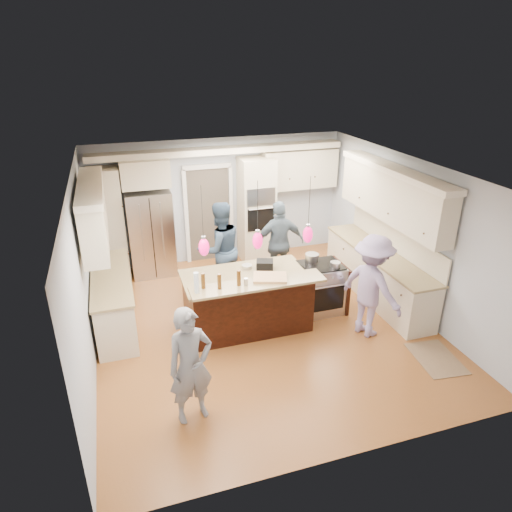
% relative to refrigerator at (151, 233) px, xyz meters
% --- Properties ---
extents(ground_plane, '(6.00, 6.00, 0.00)m').
position_rel_refrigerator_xyz_m(ground_plane, '(1.55, -2.64, -0.90)').
color(ground_plane, '#B06330').
rests_on(ground_plane, ground).
extents(room_shell, '(5.54, 6.04, 2.72)m').
position_rel_refrigerator_xyz_m(room_shell, '(1.55, -2.64, 0.92)').
color(room_shell, '#B2BCC6').
rests_on(room_shell, ground).
extents(refrigerator, '(0.90, 0.70, 1.80)m').
position_rel_refrigerator_xyz_m(refrigerator, '(0.00, 0.00, 0.00)').
color(refrigerator, '#B7B7BC').
rests_on(refrigerator, ground).
extents(oven_column, '(0.72, 0.69, 2.30)m').
position_rel_refrigerator_xyz_m(oven_column, '(2.30, 0.03, 0.25)').
color(oven_column, beige).
rests_on(oven_column, ground).
extents(back_upper_cabinets, '(5.30, 0.61, 2.54)m').
position_rel_refrigerator_xyz_m(back_upper_cabinets, '(0.80, 0.12, 0.77)').
color(back_upper_cabinets, beige).
rests_on(back_upper_cabinets, ground).
extents(right_counter_run, '(0.64, 3.10, 2.51)m').
position_rel_refrigerator_xyz_m(right_counter_run, '(3.99, -2.34, 0.16)').
color(right_counter_run, beige).
rests_on(right_counter_run, ground).
extents(left_cabinets, '(0.64, 2.30, 2.51)m').
position_rel_refrigerator_xyz_m(left_cabinets, '(-0.89, -1.84, 0.16)').
color(left_cabinets, beige).
rests_on(left_cabinets, ground).
extents(kitchen_island, '(2.10, 1.46, 1.12)m').
position_rel_refrigerator_xyz_m(kitchen_island, '(1.30, -2.57, -0.41)').
color(kitchen_island, black).
rests_on(kitchen_island, ground).
extents(island_range, '(0.82, 0.71, 0.92)m').
position_rel_refrigerator_xyz_m(island_range, '(2.71, -2.49, -0.44)').
color(island_range, '#B7B7BC').
rests_on(island_range, ground).
extents(pendant_lights, '(1.75, 0.15, 1.03)m').
position_rel_refrigerator_xyz_m(pendant_lights, '(1.30, -3.15, 0.90)').
color(pendant_lights, black).
rests_on(pendant_lights, ground).
extents(person_bar_end, '(0.64, 0.49, 1.59)m').
position_rel_refrigerator_xyz_m(person_bar_end, '(0.02, -4.44, -0.11)').
color(person_bar_end, slate).
rests_on(person_bar_end, ground).
extents(person_far_left, '(1.03, 0.88, 1.85)m').
position_rel_refrigerator_xyz_m(person_far_left, '(1.15, -1.31, 0.03)').
color(person_far_left, '#31465F').
rests_on(person_far_left, ground).
extents(person_far_right, '(1.02, 0.46, 1.72)m').
position_rel_refrigerator_xyz_m(person_far_right, '(2.38, -1.23, -0.04)').
color(person_far_right, slate).
rests_on(person_far_right, ground).
extents(person_range_side, '(1.01, 1.29, 1.75)m').
position_rel_refrigerator_xyz_m(person_range_side, '(3.15, -3.41, -0.02)').
color(person_range_side, '#9786B4').
rests_on(person_range_side, ground).
extents(floor_rug, '(0.72, 0.97, 0.01)m').
position_rel_refrigerator_xyz_m(floor_rug, '(3.80, -4.39, -0.89)').
color(floor_rug, '#8D714D').
rests_on(floor_rug, ground).
extents(water_bottle, '(0.09, 0.09, 0.32)m').
position_rel_refrigerator_xyz_m(water_bottle, '(0.35, -3.20, 0.38)').
color(water_bottle, silver).
rests_on(water_bottle, kitchen_island).
extents(beer_bottle_a, '(0.06, 0.06, 0.25)m').
position_rel_refrigerator_xyz_m(beer_bottle_a, '(0.47, -3.10, 0.34)').
color(beer_bottle_a, '#4D2D0D').
rests_on(beer_bottle_a, kitchen_island).
extents(beer_bottle_b, '(0.07, 0.07, 0.24)m').
position_rel_refrigerator_xyz_m(beer_bottle_b, '(0.70, -3.19, 0.34)').
color(beer_bottle_b, '#4D2D0D').
rests_on(beer_bottle_b, kitchen_island).
extents(beer_bottle_c, '(0.08, 0.08, 0.25)m').
position_rel_refrigerator_xyz_m(beer_bottle_c, '(1.00, -3.17, 0.35)').
color(beer_bottle_c, '#4D2D0D').
rests_on(beer_bottle_c, kitchen_island).
extents(drink_can, '(0.07, 0.07, 0.12)m').
position_rel_refrigerator_xyz_m(drink_can, '(1.10, -3.20, 0.28)').
color(drink_can, '#B7B7BC').
rests_on(drink_can, kitchen_island).
extents(cutting_board, '(0.61, 0.51, 0.04)m').
position_rel_refrigerator_xyz_m(cutting_board, '(1.52, -3.11, 0.24)').
color(cutting_board, tan).
rests_on(cutting_board, kitchen_island).
extents(pot_large, '(0.24, 0.24, 0.14)m').
position_rel_refrigerator_xyz_m(pot_large, '(2.58, -2.32, 0.09)').
color(pot_large, '#B7B7BC').
rests_on(pot_large, island_range).
extents(pot_small, '(0.17, 0.17, 0.09)m').
position_rel_refrigerator_xyz_m(pot_small, '(2.88, -2.65, 0.06)').
color(pot_small, '#B7B7BC').
rests_on(pot_small, island_range).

